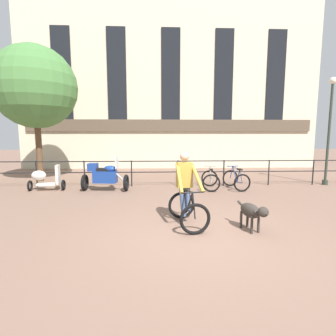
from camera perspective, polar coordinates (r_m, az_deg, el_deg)
The scene contains 11 objects.
ground_plane at distance 5.74m, azimuth 6.59°, elevation -14.24°, with size 60.00×60.00×0.00m, color #7A5B4C.
canal_railing at distance 10.59m, azimuth 2.20°, elevation -0.16°, with size 15.05×0.05×1.05m.
building_facade at distance 16.51m, azimuth 0.54°, elevation 17.22°, with size 18.00×0.72×9.85m.
cyclist_with_bike at distance 6.15m, azimuth 3.99°, elevation -5.29°, with size 0.87×1.27×1.70m.
dog at distance 6.03m, azimuth 17.90°, elevation -9.00°, with size 0.45×1.02×0.64m.
parked_motorcycle at distance 9.98m, azimuth -13.60°, elevation -1.69°, with size 1.73×0.77×1.35m.
parked_bicycle_near_lamp at distance 10.18m, azimuth 9.21°, elevation -2.56°, with size 0.81×1.19×0.86m.
parked_bicycle_mid_left at distance 10.42m, azimuth 14.59°, elevation -2.47°, with size 0.81×1.19×0.86m.
parked_scooter at distance 10.78m, azimuth -25.17°, elevation -2.07°, with size 1.30×0.48×0.96m.
street_lamp at distance 12.61m, azimuth 31.71°, elevation 7.86°, with size 0.28×0.28×4.35m.
tree_canalside_left at distance 13.11m, azimuth -26.96°, elevation 15.36°, with size 3.52×3.52×5.86m.
Camera 1 is at (-0.87, -5.26, 2.13)m, focal length 28.00 mm.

